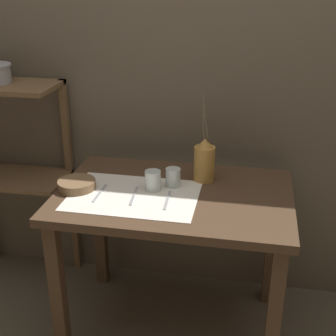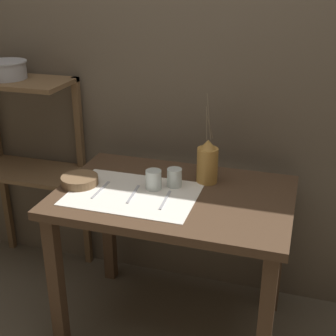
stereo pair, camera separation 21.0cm
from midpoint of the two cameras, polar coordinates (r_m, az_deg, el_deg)
ground_plane at (r=2.58m, az=-1.81°, el=-18.63°), size 12.00×12.00×0.00m
stone_wall_back at (r=2.44m, az=0.27°, el=10.88°), size 7.00×0.06×2.40m
wooden_table at (r=2.20m, az=-2.03°, el=-5.83°), size 1.08×0.72×0.77m
wooden_shelf_unit at (r=2.73m, az=-20.67°, el=2.56°), size 0.60×0.32×1.18m
linen_cloth at (r=2.13m, az=-7.04°, el=-3.40°), size 0.58×0.41×0.00m
pitcher_with_flowers at (r=2.23m, az=1.77°, el=0.80°), size 0.10×0.10×0.42m
wooden_bowl at (r=2.23m, az=-13.74°, el=-2.06°), size 0.17×0.17×0.04m
glass_tumbler_near at (r=2.15m, az=-4.65°, el=-1.57°), size 0.07×0.07×0.09m
glass_tumbler_far at (r=2.18m, az=-2.13°, el=-1.20°), size 0.07×0.07×0.09m
fork_outer at (r=2.17m, az=-11.10°, el=-3.08°), size 0.01×0.18×0.00m
fork_inner at (r=2.12m, az=-7.03°, el=-3.43°), size 0.03×0.18×0.00m
knife_center at (r=2.07m, az=-2.98°, el=-3.98°), size 0.02×0.18×0.00m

